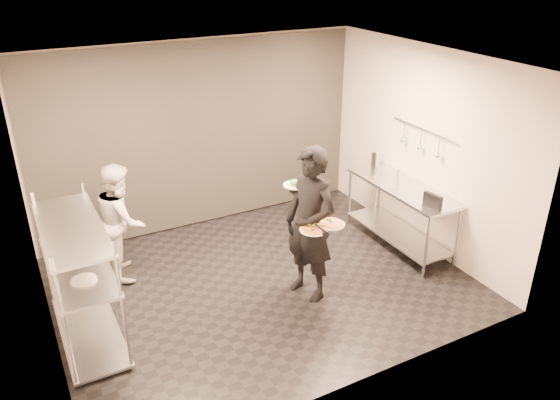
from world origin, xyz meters
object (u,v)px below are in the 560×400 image
prep_counter (400,205)px  bottle_green (396,177)px  pos_monitor (433,201)px  bottle_clear (377,159)px  waiter (310,225)px  chef (121,220)px  pizza_plate_far (331,223)px  salad_plate (295,184)px  pizza_plate_near (314,229)px  pass_rack (80,276)px  bottle_dark (374,159)px

prep_counter → bottle_green: bottle_green is taller
pos_monitor → bottle_clear: bearing=70.5°
waiter → chef: 2.44m
bottle_green → bottle_clear: bottle_green is taller
prep_counter → pizza_plate_far: 1.80m
pos_monitor → salad_plate: bearing=153.0°
chef → pizza_plate_near: chef is taller
prep_counter → bottle_clear: (0.16, 0.80, 0.39)m
salad_plate → pass_rack: bearing=176.3°
pass_rack → bottle_clear: 4.57m
waiter → pizza_plate_far: waiter is taller
prep_counter → pos_monitor: 0.83m
waiter → pos_monitor: waiter is taller
prep_counter → pos_monitor: (-0.12, -0.72, 0.39)m
salad_plate → pizza_plate_near: bearing=-93.3°
pizza_plate_far → pos_monitor: 1.49m
waiter → salad_plate: bearing=171.4°
chef → salad_plate: size_ratio=5.37×
pizza_plate_near → pizza_plate_far: pizza_plate_far is taller
pos_monitor → bottle_green: size_ratio=1.03×
prep_counter → pos_monitor: pos_monitor is taller
waiter → bottle_clear: waiter is taller
waiter → salad_plate: waiter is taller
pass_rack → pizza_plate_far: (2.72, -0.67, 0.28)m
prep_counter → pos_monitor: bearing=-99.5°
chef → pizza_plate_near: (1.80, -1.76, 0.26)m
bottle_clear → chef: bearing=175.5°
waiter → bottle_clear: size_ratio=10.05×
pass_rack → bottle_green: pass_rack is taller
pass_rack → pizza_plate_near: size_ratio=4.86×
pass_rack → salad_plate: bearing=-3.7°
pos_monitor → chef: bearing=143.7°
bottle_dark → prep_counter: bearing=-96.8°
prep_counter → bottle_clear: 0.91m
salad_plate → pos_monitor: bearing=-18.2°
pizza_plate_far → pos_monitor: pos_monitor is taller
chef → bottle_dark: 3.75m
pizza_plate_far → bottle_clear: size_ratio=1.62×
pass_rack → pos_monitor: (4.21, -0.72, 0.25)m
pass_rack → salad_plate: pass_rack is taller
waiter → bottle_clear: (1.92, 1.25, 0.06)m
pass_rack → pizza_plate_far: bearing=-13.9°
chef → pizza_plate_far: bearing=-121.0°
pizza_plate_far → bottle_green: 1.69m
pizza_plate_near → pizza_plate_far: 0.23m
prep_counter → bottle_clear: bottle_clear is taller
bottle_green → bottle_dark: 0.78m
prep_counter → pizza_plate_near: 1.99m
pos_monitor → bottle_clear: (0.28, 1.52, -0.00)m
pass_rack → prep_counter: 4.33m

